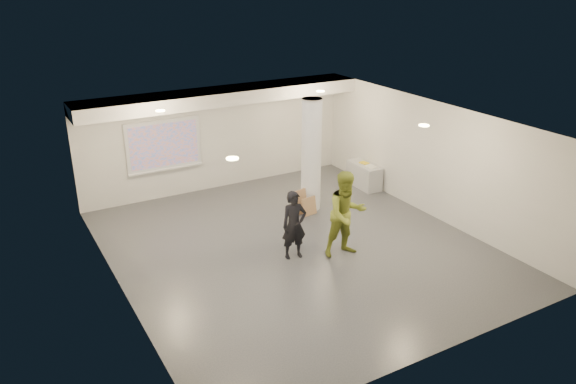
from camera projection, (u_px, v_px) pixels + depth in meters
floor at (297, 247)px, 13.06m from camera, size 8.00×9.00×0.01m
ceiling at (297, 122)px, 11.94m from camera, size 8.00×9.00×0.01m
wall_back at (217, 138)px, 16.12m from camera, size 8.00×0.01×3.00m
wall_front at (442, 278)px, 8.87m from camera, size 8.00×0.01×3.00m
wall_left at (116, 226)px, 10.65m from camera, size 0.01×9.00×3.00m
wall_right at (431, 159)px, 14.34m from camera, size 0.01×9.00×3.00m
soffit_band at (223, 96)px, 15.18m from camera, size 8.00×1.10×0.36m
downlight_nw at (160, 111)px, 12.94m from camera, size 0.22×0.22×0.02m
downlight_ne at (320, 91)px, 14.97m from camera, size 0.22×0.22×0.02m
downlight_sw at (232, 158)px, 9.72m from camera, size 0.22×0.22×0.02m
downlight_se at (424, 125)px, 11.75m from camera, size 0.22×0.22×0.02m
column at (311, 155)px, 14.64m from camera, size 0.52×0.52×3.00m
projection_screen at (164, 145)px, 15.34m from camera, size 2.10×0.13×1.42m
credenza at (364, 175)px, 16.55m from camera, size 0.54×1.21×0.70m
papers_stack at (371, 167)px, 16.19m from camera, size 0.28×0.34×0.02m
postit_pad at (364, 163)px, 16.49m from camera, size 0.23×0.29×0.03m
cardboard_back at (301, 202)px, 14.74m from camera, size 0.62×0.29×0.66m
cardboard_front at (309, 206)px, 14.68m from camera, size 0.45×0.19×0.48m
woman at (294, 225)px, 12.35m from camera, size 0.62×0.45×1.57m
man at (346, 214)px, 12.40m from camera, size 1.03×0.85×1.97m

